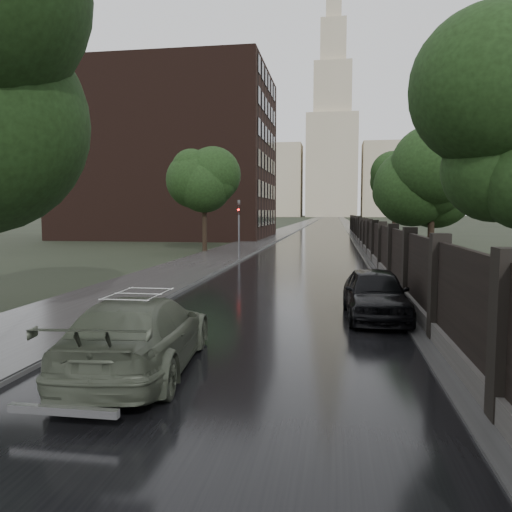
% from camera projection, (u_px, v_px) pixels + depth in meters
% --- Properties ---
extents(ground, '(800.00, 800.00, 0.00)m').
position_uv_depth(ground, '(210.00, 406.00, 8.30)').
color(ground, black).
rests_on(ground, ground).
extents(road, '(8.00, 420.00, 0.02)m').
position_uv_depth(road, '(329.00, 220.00, 195.26)').
color(road, black).
rests_on(road, ground).
extents(sidewalk_left, '(4.00, 420.00, 0.16)m').
position_uv_depth(sidewalk_left, '(314.00, 220.00, 196.18)').
color(sidewalk_left, '#2D2D2D').
rests_on(sidewalk_left, ground).
extents(verge_right, '(3.00, 420.00, 0.08)m').
position_uv_depth(verge_right, '(343.00, 220.00, 194.41)').
color(verge_right, '#2D2D2D').
rests_on(verge_right, ground).
extents(fence_right, '(0.45, 75.72, 2.70)m').
position_uv_depth(fence_right, '(368.00, 240.00, 39.00)').
color(fence_right, '#383533').
rests_on(fence_right, ground).
extents(tree_left_far, '(4.25, 4.25, 7.39)m').
position_uv_depth(tree_left_far, '(204.00, 186.00, 38.59)').
color(tree_left_far, black).
rests_on(tree_left_far, ground).
extents(tree_right_b, '(4.08, 4.08, 7.01)m').
position_uv_depth(tree_right_b, '(432.00, 181.00, 28.35)').
color(tree_right_b, black).
rests_on(tree_right_b, ground).
extents(tree_right_c, '(4.08, 4.08, 7.01)m').
position_uv_depth(tree_right_c, '(395.00, 193.00, 46.06)').
color(tree_right_c, black).
rests_on(tree_right_c, ground).
extents(traffic_light, '(0.16, 0.32, 4.00)m').
position_uv_depth(traffic_light, '(239.00, 224.00, 33.35)').
color(traffic_light, '#59595E').
rests_on(traffic_light, ground).
extents(brick_building, '(24.00, 18.00, 20.00)m').
position_uv_depth(brick_building, '(171.00, 156.00, 61.36)').
color(brick_building, black).
rests_on(brick_building, ground).
extents(stalinist_tower, '(92.00, 30.00, 159.00)m').
position_uv_depth(stalinist_tower, '(332.00, 153.00, 300.08)').
color(stalinist_tower, tan).
rests_on(stalinist_tower, ground).
extents(volga_sedan, '(2.66, 5.50, 1.54)m').
position_uv_depth(volga_sedan, '(139.00, 334.00, 10.04)').
color(volga_sedan, '#464D3E').
rests_on(volga_sedan, ground).
extents(car_right_near, '(1.96, 4.55, 1.53)m').
position_uv_depth(car_right_near, '(375.00, 293.00, 15.06)').
color(car_right_near, black).
rests_on(car_right_near, ground).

